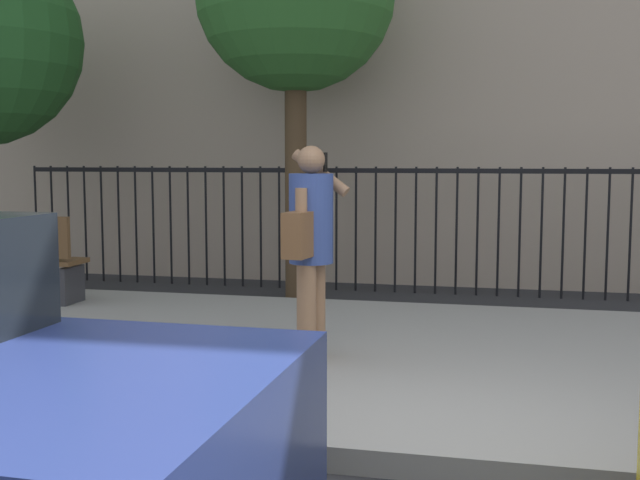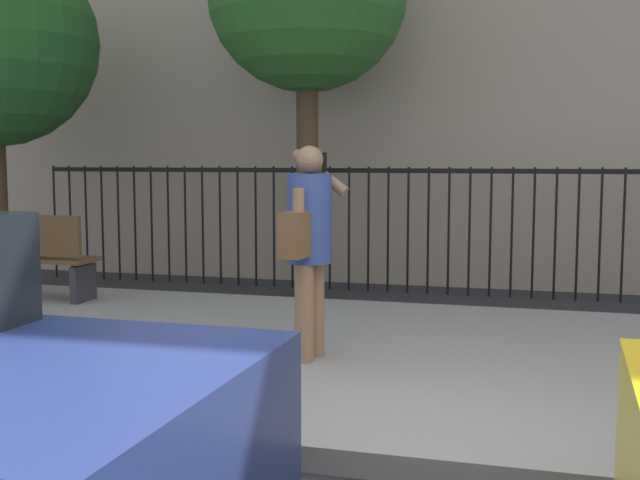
{
  "view_description": "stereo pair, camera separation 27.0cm",
  "coord_description": "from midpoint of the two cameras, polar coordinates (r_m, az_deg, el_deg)",
  "views": [
    {
      "loc": [
        0.44,
        -4.04,
        1.71
      ],
      "look_at": [
        -1.0,
        2.13,
        1.05
      ],
      "focal_mm": 44.4,
      "sensor_mm": 36.0,
      "label": 1
    },
    {
      "loc": [
        0.7,
        -3.98,
        1.71
      ],
      "look_at": [
        -1.0,
        2.13,
        1.05
      ],
      "focal_mm": 44.4,
      "sensor_mm": 36.0,
      "label": 2
    }
  ],
  "objects": [
    {
      "name": "pedestrian_on_phone",
      "position": [
        6.05,
        -2.01,
        0.24
      ],
      "size": [
        0.49,
        0.68,
        1.65
      ],
      "color": "#936B4C",
      "rests_on": "sidewalk"
    },
    {
      "name": "street_bench",
      "position": [
        9.24,
        -22.31,
        -1.09
      ],
      "size": [
        1.6,
        0.45,
        0.95
      ],
      "color": "brown",
      "rests_on": "sidewalk"
    },
    {
      "name": "sidewalk",
      "position": [
        6.45,
        7.71,
        -8.8
      ],
      "size": [
        28.0,
        4.4,
        0.15
      ],
      "primitive_type": "cube",
      "color": "gray",
      "rests_on": "ground"
    },
    {
      "name": "iron_fence",
      "position": [
        9.95,
        9.8,
        1.88
      ],
      "size": [
        12.03,
        0.04,
        1.6
      ],
      "color": "black",
      "rests_on": "ground"
    }
  ]
}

